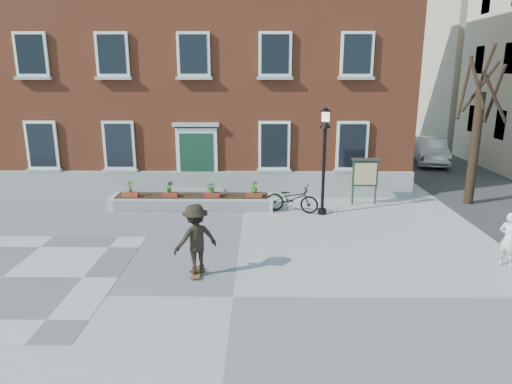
{
  "coord_description": "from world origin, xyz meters",
  "views": [
    {
      "loc": [
        0.63,
        -9.71,
        5.09
      ],
      "look_at": [
        0.5,
        4.0,
        1.5
      ],
      "focal_mm": 32.0,
      "sensor_mm": 36.0,
      "label": 1
    }
  ],
  "objects_px": {
    "bystander": "(509,240)",
    "bicycle": "(292,198)",
    "parked_car": "(431,151)",
    "notice_board": "(365,173)",
    "skateboarder": "(196,239)",
    "lamp_post": "(324,146)"
  },
  "relations": [
    {
      "from": "bystander",
      "to": "bicycle",
      "type": "bearing_deg",
      "value": 11.85
    },
    {
      "from": "bicycle",
      "to": "parked_car",
      "type": "height_order",
      "value": "parked_car"
    },
    {
      "from": "parked_car",
      "to": "notice_board",
      "type": "bearing_deg",
      "value": -111.39
    },
    {
      "from": "parked_car",
      "to": "bystander",
      "type": "relative_size",
      "value": 2.99
    },
    {
      "from": "notice_board",
      "to": "skateboarder",
      "type": "height_order",
      "value": "skateboarder"
    },
    {
      "from": "bystander",
      "to": "notice_board",
      "type": "distance_m",
      "value": 6.54
    },
    {
      "from": "skateboarder",
      "to": "bystander",
      "type": "bearing_deg",
      "value": 4.15
    },
    {
      "from": "lamp_post",
      "to": "notice_board",
      "type": "bearing_deg",
      "value": 35.45
    },
    {
      "from": "notice_board",
      "to": "skateboarder",
      "type": "xyz_separation_m",
      "value": [
        -5.77,
        -6.61,
        -0.28
      ]
    },
    {
      "from": "bicycle",
      "to": "skateboarder",
      "type": "height_order",
      "value": "skateboarder"
    },
    {
      "from": "lamp_post",
      "to": "notice_board",
      "type": "relative_size",
      "value": 2.1
    },
    {
      "from": "notice_board",
      "to": "lamp_post",
      "type": "bearing_deg",
      "value": -144.55
    },
    {
      "from": "bicycle",
      "to": "notice_board",
      "type": "height_order",
      "value": "notice_board"
    },
    {
      "from": "bicycle",
      "to": "notice_board",
      "type": "bearing_deg",
      "value": -53.67
    },
    {
      "from": "bicycle",
      "to": "skateboarder",
      "type": "xyz_separation_m",
      "value": [
        -2.84,
        -5.55,
        0.46
      ]
    },
    {
      "from": "bystander",
      "to": "parked_car",
      "type": "bearing_deg",
      "value": -48.22
    },
    {
      "from": "bystander",
      "to": "lamp_post",
      "type": "height_order",
      "value": "lamp_post"
    },
    {
      "from": "bicycle",
      "to": "skateboarder",
      "type": "bearing_deg",
      "value": 169.47
    },
    {
      "from": "skateboarder",
      "to": "lamp_post",
      "type": "bearing_deg",
      "value": 53.36
    },
    {
      "from": "bystander",
      "to": "skateboarder",
      "type": "xyz_separation_m",
      "value": [
        -8.31,
        -0.6,
        0.22
      ]
    },
    {
      "from": "bicycle",
      "to": "notice_board",
      "type": "relative_size",
      "value": 1.07
    },
    {
      "from": "bicycle",
      "to": "notice_board",
      "type": "distance_m",
      "value": 3.2
    }
  ]
}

